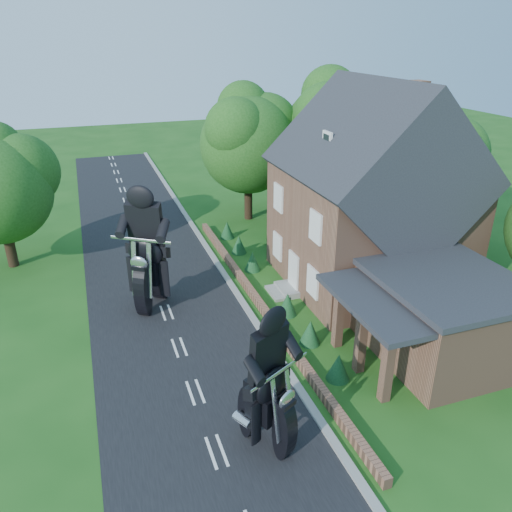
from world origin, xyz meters
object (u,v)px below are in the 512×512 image
object	(u,v)px
house	(370,202)
annex	(441,315)
motorcycle_lead	(267,426)
motorcycle_follow	(152,290)
garden_wall	(260,304)

from	to	relation	value
house	annex	world-z (taller)	house
motorcycle_lead	motorcycle_follow	distance (m)	10.25
house	annex	size ratio (longest dim) A/B	1.45
garden_wall	house	size ratio (longest dim) A/B	2.15
annex	house	bearing A→B (deg)	84.76
garden_wall	motorcycle_lead	distance (m)	8.68
house	motorcycle_lead	distance (m)	13.30
house	garden_wall	bearing A→B (deg)	-170.83
annex	motorcycle_lead	size ratio (longest dim) A/B	4.28
garden_wall	motorcycle_follow	world-z (taller)	motorcycle_follow
garden_wall	motorcycle_lead	world-z (taller)	motorcycle_lead
house	motorcycle_follow	xyz separation A→B (m)	(-11.00, 0.80, -3.43)
motorcycle_lead	motorcycle_follow	bearing A→B (deg)	-105.65
garden_wall	motorcycle_lead	bearing A→B (deg)	-108.13
garden_wall	motorcycle_follow	distance (m)	5.18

